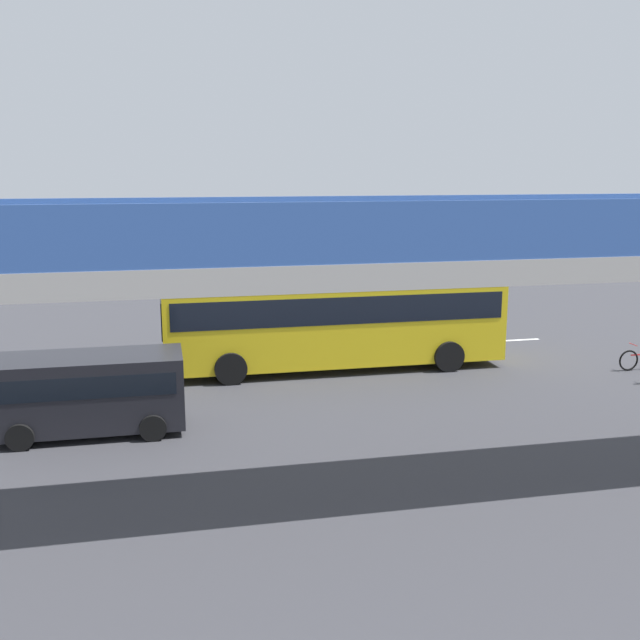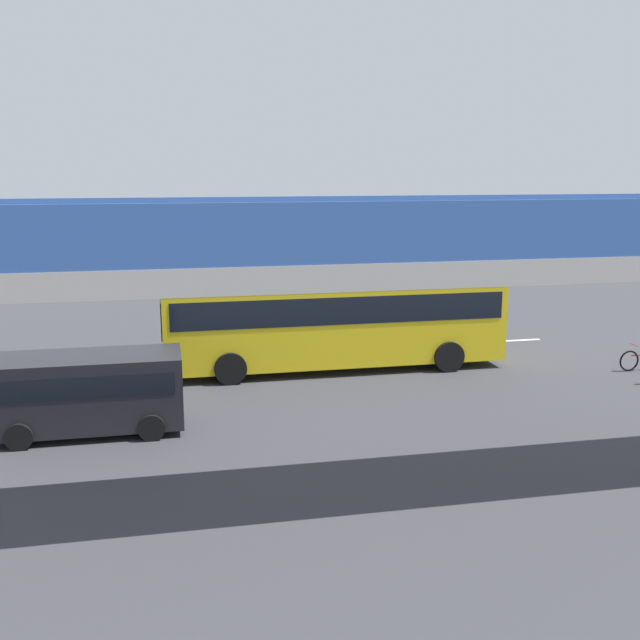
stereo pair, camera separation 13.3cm
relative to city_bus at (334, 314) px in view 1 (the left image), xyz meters
The scene contains 11 objects.
ground 1.91m from the city_bus, 104.03° to the right, with size 80.00×80.00×0.00m, color #38383D.
city_bus is the anchor object (origin of this frame).
parked_van 9.13m from the city_bus, 32.53° to the left, with size 4.80×2.17×2.05m.
pedestrian 5.91m from the city_bus, 149.37° to the right, with size 0.38×0.38×1.79m.
traffic_sign 7.17m from the city_bus, 144.67° to the right, with size 0.08×0.60×2.80m.
lane_dash_leftmost 8.67m from the city_bus, 162.69° to the right, with size 2.00×0.20×0.01m, color silver.
lane_dash_left 5.15m from the city_bus, 148.31° to the right, with size 2.00×0.20×0.01m, color silver.
lane_dash_centre 3.14m from the city_bus, 91.80° to the right, with size 2.00×0.20×0.01m, color silver.
lane_dash_right 5.03m from the city_bus, 32.71° to the right, with size 2.00×0.20×0.01m, color silver.
lane_dash_rightmost 8.52m from the city_bus, 17.63° to the right, with size 2.00×0.20×0.01m, color silver.
pedestrian_overpass 10.60m from the city_bus, 90.44° to the left, with size 30.55×2.60×6.20m.
Camera 1 is at (5.87, 24.63, 6.79)m, focal length 42.04 mm.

